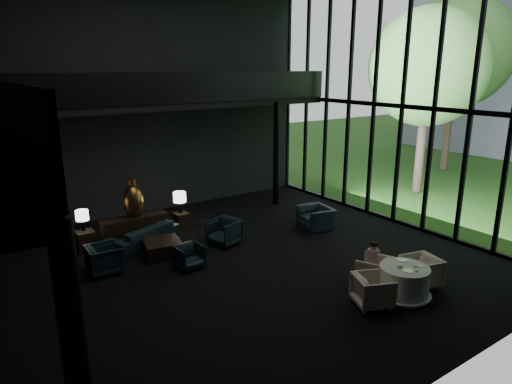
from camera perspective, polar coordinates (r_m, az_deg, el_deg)
floor at (r=12.47m, az=-4.05°, el=-9.59°), size 14.00×12.00×0.02m
wall_back at (r=16.80m, az=-15.08°, el=10.58°), size 14.00×0.04×8.00m
wall_front at (r=6.96m, az=21.64°, el=3.89°), size 14.00×0.04×8.00m
curtain_wall at (r=16.04m, az=17.82°, el=10.17°), size 0.20×12.00×8.00m
mezzanine_back at (r=16.26m, az=-10.48°, el=10.70°), size 12.00×2.00×0.25m
railing_back at (r=15.32m, az=-8.99°, el=12.75°), size 12.00×0.06×1.00m
column_ne at (r=17.62m, az=2.55°, el=4.72°), size 0.24×0.24×4.00m
tree_near at (r=20.44m, az=20.74°, el=14.37°), size 4.80×4.80×7.65m
tree_far at (r=25.73m, az=23.75°, el=15.77°), size 5.60×5.60×8.80m
console at (r=15.06m, az=-14.85°, el=-4.22°), size 2.11×0.48×0.67m
bronze_urn at (r=14.82m, az=-15.10°, el=-1.04°), size 0.67×0.67×1.24m
side_table_left at (r=14.51m, az=-20.55°, el=-5.68°), size 0.52×0.52×0.57m
table_lamp_left at (r=14.36m, az=-20.91°, el=-2.83°), size 0.37×0.37×0.63m
side_table_right at (r=15.62m, az=-9.28°, el=-3.50°), size 0.46×0.46×0.51m
table_lamp_right at (r=15.47m, az=-9.53°, el=-0.74°), size 0.43×0.43×0.71m
sofa at (r=14.23m, az=-13.91°, el=-4.73°), size 2.51×1.50×0.94m
lounge_armchair_west at (r=12.69m, az=-18.46°, el=-7.64°), size 0.88×0.93×0.93m
lounge_armchair_east at (r=13.97m, az=-3.99°, el=-4.67°), size 1.08×1.13×0.95m
lounge_armchair_south at (r=12.52m, az=-8.33°, el=-7.99°), size 0.66×0.63×0.65m
window_armchair at (r=15.46m, az=7.48°, el=-2.73°), size 0.89×1.21×0.97m
coffee_table at (r=13.48m, az=-11.63°, el=-6.88°), size 1.17×1.17×0.45m
dining_table at (r=11.48m, az=17.94°, el=-10.84°), size 1.31×1.31×0.75m
dining_chair_north at (r=11.90m, az=14.51°, el=-9.32°), size 0.95×0.93×0.76m
dining_chair_east at (r=12.09m, az=19.92°, el=-9.04°), size 0.98×1.03×0.89m
dining_chair_west at (r=10.85m, az=14.41°, el=-11.59°), size 1.04×1.07×0.85m
child at (r=11.81m, az=14.45°, el=-7.47°), size 0.30×0.30×0.64m
plate_a at (r=11.13m, az=18.51°, el=-9.32°), size 0.30×0.30×0.02m
plate_b at (r=11.66m, az=17.83°, el=-8.09°), size 0.30×0.30×0.02m
saucer at (r=11.46m, az=19.80°, el=-8.72°), size 0.17×0.17×0.01m
coffee_cup at (r=11.38m, az=19.27°, el=-8.64°), size 0.08×0.08×0.05m
cereal_bowl at (r=11.25m, az=17.53°, el=-8.78°), size 0.15×0.15×0.08m
cream_pot at (r=11.13m, az=19.43°, el=-9.25°), size 0.08×0.08×0.07m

